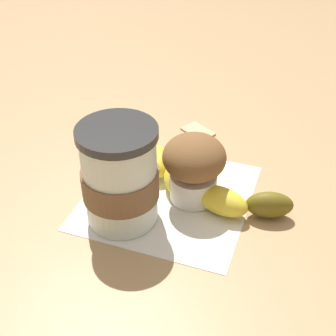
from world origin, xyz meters
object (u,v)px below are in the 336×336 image
(banana, at_px, (205,188))
(coffee_cup, at_px, (120,177))
(muffin, at_px, (194,165))
(sugar_packet, at_px, (198,130))

(banana, bearing_deg, coffee_cup, 124.50)
(muffin, distance_m, banana, 0.04)
(banana, bearing_deg, muffin, 94.66)
(sugar_packet, bearing_deg, coffee_cup, 168.99)
(banana, distance_m, sugar_packet, 0.17)
(muffin, distance_m, sugar_packet, 0.17)
(coffee_cup, xyz_separation_m, sugar_packet, (0.22, -0.04, -0.06))
(coffee_cup, xyz_separation_m, muffin, (0.06, -0.08, -0.01))
(coffee_cup, bearing_deg, banana, -55.50)
(banana, bearing_deg, sugar_packet, 16.90)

